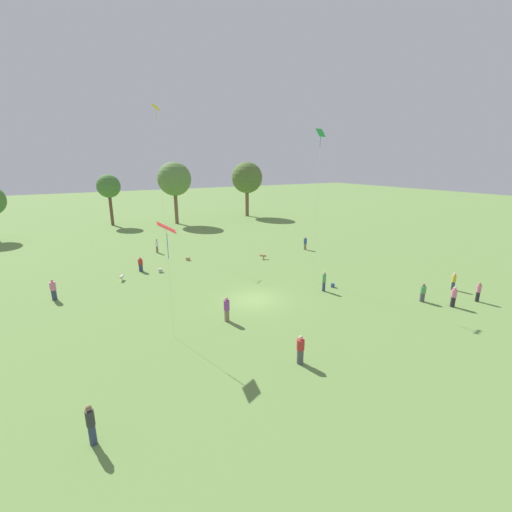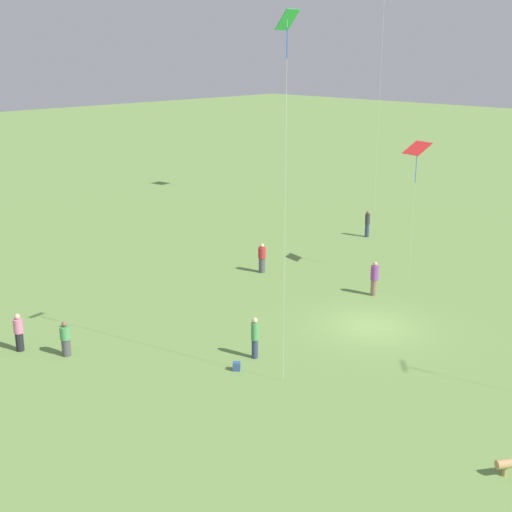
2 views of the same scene
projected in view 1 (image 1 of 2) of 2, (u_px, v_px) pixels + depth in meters
ground_plane at (254, 299)px, 28.73m from camera, size 240.00×240.00×0.00m
tree_1 at (109, 187)px, 60.26m from camera, size 4.06×4.06×9.02m
tree_2 at (174, 179)px, 61.61m from camera, size 6.03×6.03×11.16m
tree_3 at (247, 178)px, 70.49m from camera, size 6.34×6.34×11.14m
person_0 at (423, 293)px, 28.14m from camera, size 0.49×0.49×1.56m
person_1 at (157, 246)px, 43.21m from camera, size 0.34×0.34×1.78m
person_2 at (324, 281)px, 30.36m from camera, size 0.45×0.45×1.82m
person_3 at (305, 243)px, 44.76m from camera, size 0.56×0.56×1.71m
person_4 at (141, 264)px, 35.91m from camera, size 0.67×0.67×1.57m
person_5 at (454, 281)px, 30.70m from camera, size 0.44×0.44×1.60m
person_6 at (227, 309)px, 24.63m from camera, size 0.45×0.45×1.86m
person_7 at (454, 297)px, 27.09m from camera, size 0.57×0.57×1.70m
person_8 at (300, 350)px, 19.45m from camera, size 0.49×0.49×1.75m
person_9 at (53, 290)px, 28.45m from camera, size 0.65×0.65×1.80m
person_10 at (91, 425)px, 13.81m from camera, size 0.48×0.48×1.85m
person_11 at (478, 292)px, 28.11m from camera, size 0.38×0.38×1.67m
kite_1 at (320, 142)px, 29.50m from camera, size 0.90×0.63×13.92m
kite_2 at (156, 115)px, 40.92m from camera, size 1.22×1.20×17.78m
kite_3 at (166, 230)px, 20.63m from camera, size 1.31×1.42×7.67m
dog_0 at (121, 277)px, 33.15m from camera, size 0.54×0.74×0.54m
dog_1 at (263, 256)px, 40.50m from camera, size 0.77×0.62×0.59m
picnic_bag_0 at (188, 259)px, 40.06m from camera, size 0.46×0.49×0.36m
picnic_bag_1 at (160, 270)px, 35.73m from camera, size 0.42×0.30×0.40m
picnic_bag_2 at (333, 285)px, 31.51m from camera, size 0.38×0.39×0.36m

